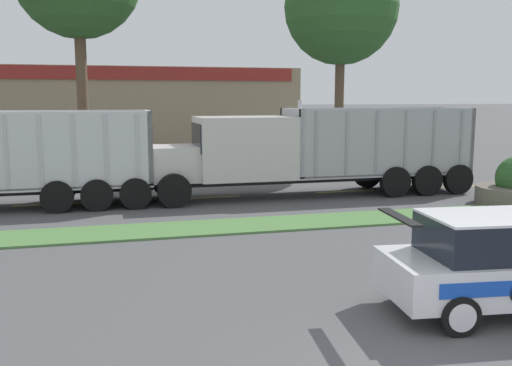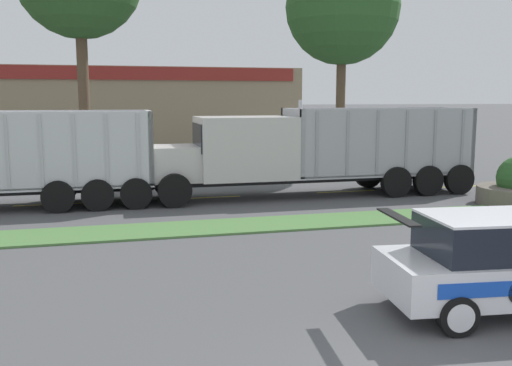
# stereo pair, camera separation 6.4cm
# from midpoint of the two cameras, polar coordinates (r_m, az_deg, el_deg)

# --- Properties ---
(grass_verge) EXTENTS (120.00, 1.83, 0.06)m
(grass_verge) POSITION_cam_midpoint_polar(r_m,az_deg,el_deg) (16.07, -0.70, -4.24)
(grass_verge) COLOR #517F42
(grass_verge) RESTS_ON ground_plane
(centre_line_3) EXTENTS (2.40, 0.14, 0.01)m
(centre_line_3) POSITION_cam_midpoint_polar(r_m,az_deg,el_deg) (20.53, -20.02, -2.03)
(centre_line_3) COLOR yellow
(centre_line_3) RESTS_ON ground_plane
(centre_line_4) EXTENTS (2.40, 0.14, 0.01)m
(centre_line_4) POSITION_cam_midpoint_polar(r_m,az_deg,el_deg) (20.72, -4.99, -1.45)
(centre_line_4) COLOR yellow
(centre_line_4) RESTS_ON ground_plane
(centre_line_5) EXTENTS (2.40, 0.14, 0.01)m
(centre_line_5) POSITION_cam_midpoint_polar(r_m,az_deg,el_deg) (22.26, 8.84, -0.83)
(centre_line_5) COLOR yellow
(centre_line_5) RESTS_ON ground_plane
(centre_line_6) EXTENTS (2.40, 0.14, 0.01)m
(centre_line_6) POSITION_cam_midpoint_polar(r_m,az_deg,el_deg) (24.90, 20.31, -0.28)
(centre_line_6) COLOR yellow
(centre_line_6) RESTS_ON ground_plane
(dump_truck_lead) EXTENTS (12.22, 2.61, 3.51)m
(dump_truck_lead) POSITION_cam_midpoint_polar(r_m,az_deg,el_deg) (20.71, 2.72, 2.90)
(dump_truck_lead) COLOR black
(dump_truck_lead) RESTS_ON ground_plane
(rally_car) EXTENTS (4.21, 2.19, 1.70)m
(rally_car) POSITION_cam_midpoint_polar(r_m,az_deg,el_deg) (10.44, 23.25, -7.33)
(rally_car) COLOR white
(rally_car) RESTS_ON ground_plane
(store_building_backdrop) EXTENTS (26.59, 12.10, 5.53)m
(store_building_backdrop) POSITION_cam_midpoint_polar(r_m,az_deg,el_deg) (42.36, -15.81, 7.09)
(store_building_backdrop) COLOR #9E896B
(store_building_backdrop) RESTS_ON ground_plane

